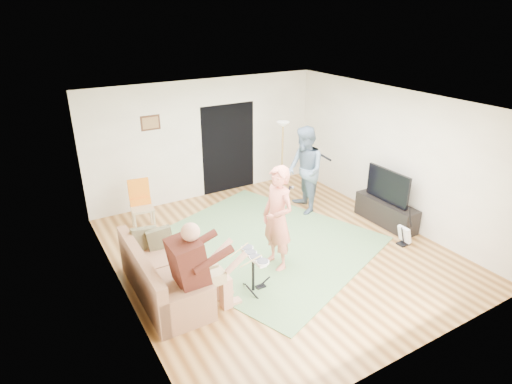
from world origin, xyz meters
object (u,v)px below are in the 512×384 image
at_px(sofa, 159,280).
at_px(guitar_spare, 405,234).
at_px(dining_chair, 142,212).
at_px(television, 388,186).
at_px(singer, 278,219).
at_px(torchiere_lamp, 283,146).
at_px(tv_cabinet, 386,212).
at_px(drum_kit, 253,275).
at_px(guitarist, 304,170).

distance_m(sofa, guitar_spare, 4.53).
xyz_separation_m(dining_chair, television, (4.31, -2.33, 0.49)).
bearing_deg(dining_chair, guitar_spare, -30.32).
relative_size(singer, television, 1.73).
xyz_separation_m(singer, torchiere_lamp, (1.73, 2.45, 0.31)).
distance_m(guitar_spare, tv_cabinet, 0.87).
relative_size(drum_kit, guitarist, 0.36).
distance_m(sofa, tv_cabinet, 4.79).
relative_size(guitarist, torchiere_lamp, 1.05).
bearing_deg(tv_cabinet, guitar_spare, -113.13).
distance_m(singer, tv_cabinet, 2.87).
relative_size(guitarist, guitar_spare, 2.46).
bearing_deg(television, guitarist, 127.83).
height_order(drum_kit, guitarist, guitarist).
relative_size(torchiere_lamp, tv_cabinet, 1.27).
xyz_separation_m(guitar_spare, tv_cabinet, (0.34, 0.80, 0.03)).
distance_m(drum_kit, dining_chair, 3.05).
xyz_separation_m(sofa, drum_kit, (1.29, -0.65, 0.03)).
height_order(dining_chair, tv_cabinet, dining_chair).
bearing_deg(sofa, drum_kit, -26.74).
bearing_deg(guitarist, tv_cabinet, 54.56).
bearing_deg(singer, tv_cabinet, 88.28).
distance_m(sofa, drum_kit, 1.44).
bearing_deg(guitarist, dining_chair, -91.22).
relative_size(drum_kit, singer, 0.37).
distance_m(drum_kit, singer, 1.02).
bearing_deg(torchiere_lamp, television, -65.97).
distance_m(drum_kit, guitarist, 3.15).
xyz_separation_m(sofa, guitar_spare, (4.45, -0.86, -0.05)).
height_order(drum_kit, torchiere_lamp, torchiere_lamp).
xyz_separation_m(guitar_spare, torchiere_lamp, (-0.72, 3.07, 1.00)).
bearing_deg(television, torchiere_lamp, 114.03).
bearing_deg(singer, torchiere_lamp, 139.33).
bearing_deg(drum_kit, tv_cabinet, 9.60).
height_order(guitarist, dining_chair, guitarist).
bearing_deg(guitar_spare, drum_kit, 176.25).
xyz_separation_m(drum_kit, tv_cabinet, (3.50, 0.59, -0.05)).
xyz_separation_m(drum_kit, torchiere_lamp, (2.44, 2.86, 0.92)).
height_order(sofa, television, television).
distance_m(guitar_spare, dining_chair, 5.10).
distance_m(guitarist, television, 1.72).
height_order(torchiere_lamp, television, torchiere_lamp).
bearing_deg(guitarist, singer, -32.23).
relative_size(guitar_spare, dining_chair, 0.76).
relative_size(singer, dining_chair, 1.80).
distance_m(guitarist, dining_chair, 3.45).
height_order(drum_kit, singer, singer).
distance_m(singer, dining_chair, 3.01).
xyz_separation_m(drum_kit, guitarist, (2.40, 1.95, 0.64)).
relative_size(sofa, television, 1.92).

